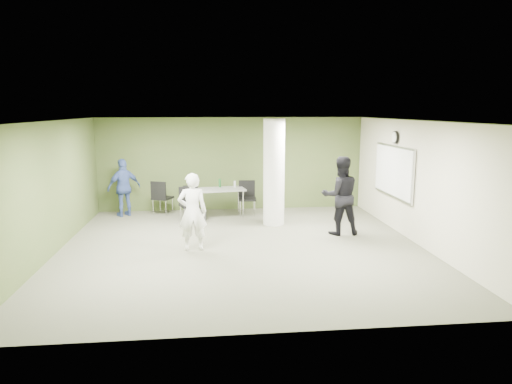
{
  "coord_description": "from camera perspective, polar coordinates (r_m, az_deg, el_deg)",
  "views": [
    {
      "loc": [
        -0.72,
        -9.77,
        3.04
      ],
      "look_at": [
        0.42,
        1.0,
        1.07
      ],
      "focal_mm": 32.0,
      "sensor_mm": 36.0,
      "label": 1
    }
  ],
  "objects": [
    {
      "name": "chair_table_right",
      "position": [
        13.23,
        -1.12,
        -0.38
      ],
      "size": [
        0.51,
        0.51,
        1.0
      ],
      "rotation": [
        0.0,
        0.0,
        -0.04
      ],
      "color": "black",
      "rests_on": "floor"
    },
    {
      "name": "wastebasket",
      "position": [
        12.79,
        -6.78,
        -2.85
      ],
      "size": [
        0.24,
        0.24,
        0.28
      ],
      "primitive_type": "cylinder",
      "color": "#4C4C4C",
      "rests_on": "floor"
    },
    {
      "name": "wall_right_cream",
      "position": [
        10.97,
        19.52,
        1.13
      ],
      "size": [
        0.02,
        8.0,
        2.8
      ],
      "primitive_type": "cube",
      "color": "beige",
      "rests_on": "floor"
    },
    {
      "name": "chair_back_right",
      "position": [
        13.34,
        -8.22,
        -0.67
      ],
      "size": [
        0.49,
        0.49,
        0.89
      ],
      "rotation": [
        0.0,
        0.0,
        3.26
      ],
      "color": "black",
      "rests_on": "floor"
    },
    {
      "name": "column",
      "position": [
        12.01,
        2.26,
        2.47
      ],
      "size": [
        0.56,
        0.56,
        2.8
      ],
      "primitive_type": "cylinder",
      "color": "silver",
      "rests_on": "floor"
    },
    {
      "name": "man_black",
      "position": [
        11.29,
        10.5,
        -0.46
      ],
      "size": [
        0.93,
        0.73,
        1.92
      ],
      "primitive_type": "imported",
      "rotation": [
        0.0,
        0.0,
        3.14
      ],
      "color": "black",
      "rests_on": "floor"
    },
    {
      "name": "woman_white",
      "position": [
        9.94,
        -7.95,
        -2.49
      ],
      "size": [
        0.64,
        0.44,
        1.71
      ],
      "primitive_type": "imported",
      "rotation": [
        0.0,
        0.0,
        3.2
      ],
      "color": "white",
      "rests_on": "floor"
    },
    {
      "name": "whiteboard",
      "position": [
        12.01,
        16.77,
        2.52
      ],
      "size": [
        0.05,
        2.3,
        1.3
      ],
      "color": "silver",
      "rests_on": "wall_right_cream"
    },
    {
      "name": "chair_table_left",
      "position": [
        12.55,
        -8.42,
        -1.18
      ],
      "size": [
        0.61,
        0.61,
        0.96
      ],
      "rotation": [
        0.0,
        0.0,
        0.34
      ],
      "color": "black",
      "rests_on": "floor"
    },
    {
      "name": "man_blue",
      "position": [
        13.57,
        -16.17,
        0.54
      ],
      "size": [
        1.04,
        0.87,
        1.66
      ],
      "primitive_type": "imported",
      "rotation": [
        0.0,
        0.0,
        3.71
      ],
      "color": "#3F569C",
      "rests_on": "floor"
    },
    {
      "name": "wall_left",
      "position": [
        10.44,
        -24.27,
        0.36
      ],
      "size": [
        0.02,
        8.0,
        2.8
      ],
      "primitive_type": "cube",
      "color": "#445729",
      "rests_on": "floor"
    },
    {
      "name": "wall_back",
      "position": [
        13.89,
        -3.02,
        3.53
      ],
      "size": [
        8.0,
        2.8,
        0.02
      ],
      "primitive_type": "cube",
      "rotation": [
        1.57,
        0.0,
        0.0
      ],
      "color": "#445729",
      "rests_on": "floor"
    },
    {
      "name": "floor",
      "position": [
        10.26,
        -1.75,
        -6.92
      ],
      "size": [
        8.0,
        8.0,
        0.0
      ],
      "primitive_type": "plane",
      "color": "#525341",
      "rests_on": "ground"
    },
    {
      "name": "folding_table",
      "position": [
        12.98,
        -5.2,
        0.18
      ],
      "size": [
        1.81,
        1.01,
        1.06
      ],
      "rotation": [
        0.0,
        0.0,
        0.16
      ],
      "color": "gray",
      "rests_on": "floor"
    },
    {
      "name": "chair_back_left",
      "position": [
        13.47,
        -11.8,
        -0.38
      ],
      "size": [
        0.66,
        0.66,
        1.01
      ],
      "rotation": [
        0.0,
        0.0,
        2.73
      ],
      "color": "black",
      "rests_on": "floor"
    },
    {
      "name": "wall_clock",
      "position": [
        11.93,
        16.99,
        6.56
      ],
      "size": [
        0.06,
        0.32,
        0.32
      ],
      "color": "black",
      "rests_on": "wall_right_cream"
    },
    {
      "name": "ceiling",
      "position": [
        9.8,
        -1.85,
        8.91
      ],
      "size": [
        8.0,
        8.0,
        0.0
      ],
      "primitive_type": "plane",
      "rotation": [
        3.14,
        0.0,
        0.0
      ],
      "color": "white",
      "rests_on": "wall_back"
    }
  ]
}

